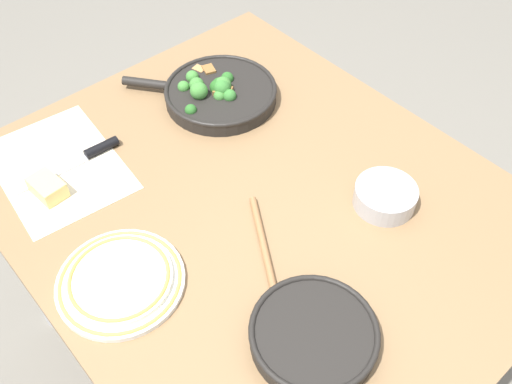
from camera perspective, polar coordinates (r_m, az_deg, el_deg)
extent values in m
plane|color=slate|center=(1.94, 0.00, -15.78)|extent=(14.00, 14.00, 0.00)
cube|color=olive|center=(1.30, 0.00, -1.03)|extent=(1.20, 1.00, 0.03)
cylinder|color=#BCBCC1|center=(1.81, -22.40, -6.05)|extent=(0.05, 0.05, 0.75)
cylinder|color=#BCBCC1|center=(2.06, -0.79, 6.72)|extent=(0.05, 0.05, 0.75)
cylinder|color=black|center=(1.52, -3.53, 9.72)|extent=(0.29, 0.29, 0.04)
torus|color=black|center=(1.51, -3.56, 10.24)|extent=(0.30, 0.30, 0.01)
cylinder|color=black|center=(1.58, -11.02, 10.64)|extent=(0.11, 0.09, 0.02)
cylinder|color=#2C6823|center=(1.51, -3.36, 9.53)|extent=(0.02, 0.02, 0.02)
sphere|color=#387A33|center=(1.49, -3.41, 10.36)|extent=(0.04, 0.04, 0.04)
cylinder|color=#357027|center=(1.50, -3.64, 8.99)|extent=(0.01, 0.01, 0.02)
sphere|color=#428438|center=(1.49, -3.67, 9.57)|extent=(0.03, 0.03, 0.03)
cylinder|color=#357027|center=(1.50, -5.65, 9.17)|extent=(0.02, 0.02, 0.03)
sphere|color=#428438|center=(1.49, -5.74, 10.03)|extent=(0.05, 0.05, 0.05)
cylinder|color=#2C6823|center=(1.50, -2.61, 8.96)|extent=(0.01, 0.01, 0.02)
sphere|color=#387A33|center=(1.48, -2.64, 9.59)|extent=(0.03, 0.03, 0.03)
cylinder|color=#205218|center=(1.52, -3.61, 9.86)|extent=(0.01, 0.01, 0.02)
sphere|color=#286023|center=(1.51, -3.66, 10.61)|extent=(0.04, 0.04, 0.04)
cylinder|color=#357027|center=(1.53, -5.88, 9.90)|extent=(0.01, 0.01, 0.02)
sphere|color=#428438|center=(1.52, -5.96, 10.62)|extent=(0.04, 0.04, 0.04)
cylinder|color=#357027|center=(1.56, -6.32, 10.73)|extent=(0.01, 0.01, 0.02)
sphere|color=#428438|center=(1.55, -6.39, 11.36)|extent=(0.03, 0.03, 0.03)
cylinder|color=#245B1C|center=(1.46, -6.48, 7.58)|extent=(0.01, 0.01, 0.02)
sphere|color=#2D6B28|center=(1.45, -6.54, 8.14)|extent=(0.03, 0.03, 0.03)
cylinder|color=#205218|center=(1.52, -3.85, 9.67)|extent=(0.01, 0.01, 0.02)
sphere|color=#286023|center=(1.50, -3.90, 10.41)|extent=(0.04, 0.04, 0.04)
cylinder|color=#357027|center=(1.52, -3.28, 9.80)|extent=(0.02, 0.02, 0.02)
sphere|color=#428438|center=(1.50, -3.33, 10.63)|extent=(0.04, 0.04, 0.04)
cylinder|color=#357027|center=(1.54, -7.18, 9.80)|extent=(0.01, 0.01, 0.02)
sphere|color=#428438|center=(1.52, -7.25, 10.38)|extent=(0.03, 0.03, 0.03)
cylinder|color=#245B1C|center=(1.55, -2.85, 10.69)|extent=(0.01, 0.01, 0.02)
sphere|color=#2D6B28|center=(1.54, -2.88, 11.30)|extent=(0.03, 0.03, 0.03)
cube|color=olive|center=(1.59, -4.71, 11.78)|extent=(0.05, 0.04, 0.03)
cube|color=#AD7F4C|center=(1.59, -5.66, 11.84)|extent=(0.04, 0.03, 0.03)
cube|color=olive|center=(1.50, -3.30, 9.67)|extent=(0.06, 0.06, 0.04)
cube|color=#AD7F4C|center=(1.53, -3.74, 10.27)|extent=(0.04, 0.04, 0.03)
cylinder|color=black|center=(1.08, 5.76, -14.13)|extent=(0.23, 0.23, 0.04)
torus|color=black|center=(1.06, 5.84, -13.66)|extent=(0.24, 0.24, 0.01)
cylinder|color=#EAD170|center=(1.08, 5.77, -14.11)|extent=(0.19, 0.19, 0.02)
cylinder|color=#996B42|center=(1.17, 1.07, -6.61)|extent=(0.29, 0.18, 0.02)
ellipsoid|color=#996B42|center=(1.08, 3.00, -14.51)|extent=(0.08, 0.07, 0.02)
cube|color=beige|center=(1.43, -19.16, 2.43)|extent=(0.38, 0.29, 0.00)
cube|color=silver|center=(1.41, -19.73, 1.70)|extent=(0.04, 0.18, 0.01)
cylinder|color=black|center=(1.43, -15.19, 4.32)|extent=(0.03, 0.09, 0.02)
cube|color=#EFD67A|center=(1.36, -20.13, 0.41)|extent=(0.09, 0.06, 0.04)
cylinder|color=white|center=(1.17, -13.37, -8.76)|extent=(0.26, 0.26, 0.01)
torus|color=gold|center=(1.17, -13.42, -8.60)|extent=(0.24, 0.24, 0.01)
cylinder|color=white|center=(1.16, -13.48, -8.44)|extent=(0.21, 0.21, 0.01)
torus|color=gold|center=(1.16, -13.53, -8.27)|extent=(0.20, 0.20, 0.01)
cylinder|color=#B7B7BC|center=(1.29, 12.79, -0.42)|extent=(0.14, 0.14, 0.05)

